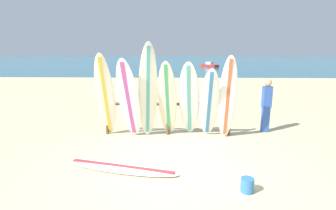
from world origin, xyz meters
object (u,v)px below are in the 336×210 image
(surfboard_lying_on_sand, at_px, (122,167))
(surfboard_leaning_left, at_px, (129,99))
(surfboard_rack, at_px, (168,111))
(small_boat_offshore, at_px, (210,65))
(surfboard_leaning_center_left, at_px, (148,92))
(sand_bucket, at_px, (247,185))
(surfboard_leaning_center, at_px, (168,100))
(surfboard_leaning_far_right, at_px, (228,98))
(beachgoer_standing, at_px, (267,103))
(surfboard_leaning_center_right, at_px, (189,100))
(surfboard_leaning_right, at_px, (209,104))
(surfboard_leaning_far_left, at_px, (105,96))

(surfboard_lying_on_sand, bearing_deg, surfboard_leaning_left, 94.43)
(surfboard_rack, distance_m, small_boat_offshore, 30.65)
(surfboard_leaning_center_left, bearing_deg, small_boat_offshore, 79.95)
(sand_bucket, bearing_deg, surfboard_leaning_center, 116.77)
(surfboard_leaning_far_right, xyz_separation_m, beachgoer_standing, (1.26, 0.72, -0.27))
(surfboard_leaning_center_right, bearing_deg, surfboard_leaning_center_left, -173.95)
(beachgoer_standing, bearing_deg, surfboard_leaning_left, -168.59)
(surfboard_leaning_right, bearing_deg, small_boat_offshore, 82.89)
(surfboard_leaning_center_left, xyz_separation_m, small_boat_offshore, (5.43, 30.62, -1.03))
(small_boat_offshore, bearing_deg, surfboard_lying_on_sand, -100.08)
(surfboard_leaning_center_left, distance_m, sand_bucket, 3.53)
(surfboard_leaning_center_left, bearing_deg, surfboard_leaning_far_left, 178.92)
(surfboard_leaning_center, height_order, surfboard_lying_on_sand, surfboard_leaning_center)
(small_boat_offshore, distance_m, sand_bucket, 33.51)
(surfboard_leaning_center_left, bearing_deg, surfboard_leaning_right, -0.04)
(surfboard_leaning_left, height_order, surfboard_leaning_right, surfboard_leaning_left)
(surfboard_leaning_center, xyz_separation_m, surfboard_leaning_center_right, (0.58, -0.00, -0.00))
(surfboard_leaning_left, bearing_deg, surfboard_leaning_center, 10.75)
(surfboard_leaning_center_right, xyz_separation_m, surfboard_leaning_right, (0.52, -0.12, -0.08))
(surfboard_leaning_left, bearing_deg, sand_bucket, -47.32)
(surfboard_leaning_far_right, bearing_deg, surfboard_leaning_left, -178.79)
(surfboard_leaning_far_left, distance_m, surfboard_leaning_center_left, 1.14)
(surfboard_leaning_center, xyz_separation_m, surfboard_leaning_right, (1.10, -0.12, -0.08))
(surfboard_leaning_center, height_order, surfboard_leaning_right, surfboard_leaning_center)
(surfboard_leaning_center_left, xyz_separation_m, surfboard_leaning_far_right, (2.07, -0.02, -0.16))
(surfboard_leaning_left, distance_m, sand_bucket, 3.72)
(surfboard_leaning_far_left, relative_size, surfboard_leaning_left, 1.06)
(surfboard_leaning_center, bearing_deg, surfboard_rack, 90.69)
(surfboard_leaning_far_right, bearing_deg, surfboard_leaning_center, 175.00)
(surfboard_leaning_center_right, height_order, surfboard_lying_on_sand, surfboard_leaning_center_right)
(beachgoer_standing, bearing_deg, surfboard_leaning_center_right, -165.43)
(surfboard_leaning_center, distance_m, surfboard_leaning_far_right, 1.57)
(surfboard_leaning_center_right, xyz_separation_m, sand_bucket, (0.85, -2.83, -0.92))
(small_boat_offshore, height_order, sand_bucket, small_boat_offshore)
(surfboard_leaning_center_right, bearing_deg, sand_bucket, -73.24)
(surfboard_leaning_far_left, relative_size, small_boat_offshore, 0.80)
(small_boat_offshore, bearing_deg, beachgoer_standing, -94.00)
(small_boat_offshore, xyz_separation_m, sand_bucket, (-3.49, -33.33, -0.13))
(surfboard_leaning_far_left, relative_size, beachgoer_standing, 1.48)
(surfboard_leaning_right, bearing_deg, surfboard_leaning_left, -178.03)
(surfboard_leaning_center_right, height_order, surfboard_leaning_far_right, surfboard_leaning_far_right)
(surfboard_leaning_far_left, distance_m, small_boat_offshore, 31.30)
(surfboard_leaning_left, bearing_deg, surfboard_rack, 23.93)
(surfboard_leaning_right, relative_size, beachgoer_standing, 1.25)
(surfboard_leaning_center_right, bearing_deg, surfboard_rack, 156.11)
(surfboard_leaning_right, bearing_deg, surfboard_leaning_far_left, 179.53)
(surfboard_lying_on_sand, bearing_deg, small_boat_offshore, 79.92)
(surfboard_lying_on_sand, bearing_deg, surfboard_leaning_center_right, 54.46)
(surfboard_leaning_center, xyz_separation_m, sand_bucket, (1.43, -2.83, -0.92))
(surfboard_leaning_far_left, height_order, surfboard_leaning_left, surfboard_leaning_far_left)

